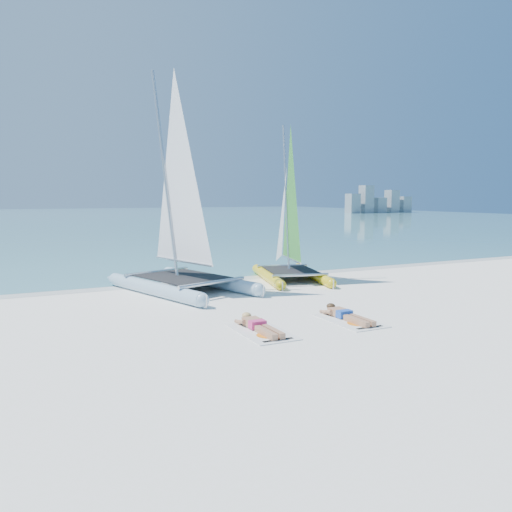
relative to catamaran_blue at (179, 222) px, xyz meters
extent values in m
plane|color=white|center=(2.19, -3.88, -2.18)|extent=(140.00, 140.00, 0.00)
cube|color=#6CA4B5|center=(2.19, 59.12, -2.17)|extent=(140.00, 115.00, 0.01)
cube|color=silver|center=(2.19, 1.62, -2.17)|extent=(140.00, 1.40, 0.01)
cube|color=#8F959D|center=(50.19, 58.12, -0.43)|extent=(2.00, 2.00, 3.50)
cube|color=#8F959D|center=(53.19, 58.12, 0.32)|extent=(2.00, 2.00, 5.00)
cube|color=#8F959D|center=(56.19, 58.12, -0.78)|extent=(2.00, 2.00, 2.80)
cube|color=#8F959D|center=(59.19, 58.12, -0.08)|extent=(2.00, 2.00, 4.20)
cube|color=#8F959D|center=(62.19, 58.12, -0.68)|extent=(2.00, 2.00, 3.00)
cylinder|color=#A1BBD4|center=(-0.98, -0.44, -1.96)|extent=(1.89, 4.68, 0.42)
cone|color=#A1BBD4|center=(-1.80, 2.07, -1.96)|extent=(0.57, 0.71, 0.40)
cylinder|color=#A1BBD4|center=(1.05, 0.23, -1.96)|extent=(1.89, 4.68, 0.42)
cone|color=#A1BBD4|center=(0.23, 2.74, -1.96)|extent=(0.57, 0.71, 0.40)
cube|color=black|center=(0.03, -0.10, -1.72)|extent=(2.78, 3.14, 0.03)
cylinder|color=silver|center=(-0.23, 0.71, 1.57)|extent=(0.49, 1.23, 6.60)
cylinder|color=#FFF31A|center=(3.35, 0.40, -2.01)|extent=(1.25, 3.79, 0.34)
cone|color=#FFF31A|center=(3.86, 2.44, -2.01)|extent=(0.43, 0.55, 0.32)
cylinder|color=#FFF31A|center=(5.00, -0.01, -2.01)|extent=(1.25, 3.79, 0.34)
cone|color=#FFF31A|center=(5.51, 2.03, -2.01)|extent=(0.43, 0.55, 0.32)
cube|color=black|center=(4.18, 0.19, -1.81)|extent=(2.10, 2.43, 0.03)
cylinder|color=silver|center=(4.34, 0.85, 0.81)|extent=(0.32, 0.99, 5.26)
cube|color=white|center=(0.13, -5.59, -2.17)|extent=(1.00, 1.85, 0.02)
cube|color=tan|center=(0.13, -5.16, -2.06)|extent=(0.36, 0.55, 0.17)
cube|color=#E6367C|center=(0.13, -5.36, -2.05)|extent=(0.37, 0.22, 0.17)
cube|color=tan|center=(0.13, -5.96, -2.09)|extent=(0.31, 0.85, 0.13)
sphere|color=tan|center=(0.13, -4.79, -2.02)|extent=(0.21, 0.21, 0.21)
ellipsoid|color=tan|center=(0.13, -4.78, -1.98)|extent=(0.22, 0.24, 0.15)
cube|color=white|center=(2.50, -5.62, -2.17)|extent=(1.00, 1.85, 0.02)
cube|color=tan|center=(2.50, -5.19, -2.06)|extent=(0.36, 0.55, 0.17)
cube|color=blue|center=(2.50, -5.39, -2.05)|extent=(0.37, 0.22, 0.17)
cube|color=tan|center=(2.50, -5.99, -2.09)|extent=(0.31, 0.85, 0.13)
sphere|color=tan|center=(2.50, -4.82, -2.02)|extent=(0.21, 0.21, 0.21)
ellipsoid|color=#392614|center=(2.50, -4.81, -1.98)|extent=(0.22, 0.24, 0.15)
camera|label=1|loc=(-4.68, -15.22, 0.81)|focal=35.00mm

